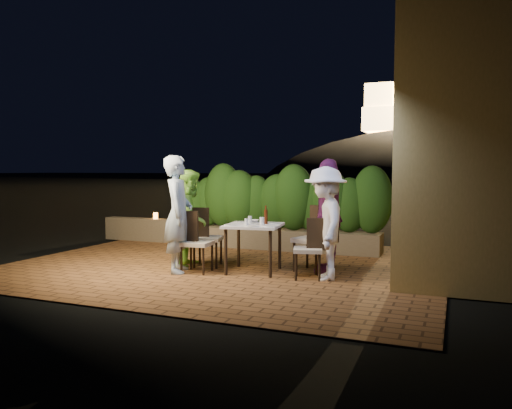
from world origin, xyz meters
The scene contains 32 objects.
ground centered at (0.00, 0.00, -0.02)m, with size 400.00×400.00×0.00m, color black.
terrace_floor centered at (0.00, 0.50, -0.07)m, with size 7.00×6.00×0.15m, color brown.
building_wall centered at (3.60, 2.00, 2.50)m, with size 1.60×5.00×5.00m, color #A1853F.
window_pane centered at (2.82, 1.50, 2.00)m, with size 0.08×1.00×1.40m, color black.
window_frame centered at (2.81, 1.50, 2.00)m, with size 0.06×1.15×1.55m, color black.
planter centered at (0.20, 2.30, 0.20)m, with size 4.20×0.55×0.40m, color brown.
hedge centered at (0.20, 2.30, 0.95)m, with size 4.00×0.70×1.10m, color #1D4412, non-canonical shape.
parapet centered at (-2.80, 2.30, 0.25)m, with size 2.20×0.30×0.50m, color brown.
hill centered at (2.00, 60.00, -4.00)m, with size 52.00×40.00×22.00m, color black.
fortress centered at (2.00, 60.00, 10.50)m, with size 26.00×8.00×8.00m, color #FFCC7A, non-canonical shape.
dining_table centered at (0.66, 0.02, 0.38)m, with size 0.83×0.83×0.75m, color white, non-canonical shape.
plate_nw centered at (0.39, -0.26, 0.76)m, with size 0.20×0.20×0.01m, color white.
plate_sw centered at (0.36, 0.22, 0.76)m, with size 0.21×0.21×0.01m, color white.
plate_ne centered at (1.00, -0.18, 0.76)m, with size 0.21×0.21×0.01m, color white.
plate_se centered at (0.90, 0.24, 0.76)m, with size 0.21×0.21×0.01m, color white.
plate_centre centered at (0.63, 0.01, 0.76)m, with size 0.23×0.23×0.01m, color white.
plate_front centered at (0.75, -0.27, 0.76)m, with size 0.22×0.22×0.01m, color white.
glass_nw centered at (0.59, -0.11, 0.80)m, with size 0.06×0.06×0.10m, color silver.
glass_sw centered at (0.53, 0.18, 0.81)m, with size 0.06×0.06×0.11m, color silver.
glass_ne centered at (0.83, -0.05, 0.81)m, with size 0.07×0.07×0.12m, color silver.
glass_se centered at (0.78, 0.18, 0.80)m, with size 0.06×0.06×0.10m, color silver.
beer_bottle centered at (0.82, 0.12, 0.89)m, with size 0.06×0.06×0.29m, color #431A0B, non-canonical shape.
bowl centered at (0.55, 0.29, 0.77)m, with size 0.17×0.17×0.04m, color white.
chair_left_front centered at (-0.15, -0.33, 0.48)m, with size 0.44×0.44×0.96m, color black, non-canonical shape.
chair_left_back centered at (-0.22, 0.17, 0.49)m, with size 0.45×0.45×0.97m, color black, non-canonical shape.
chair_right_front centered at (1.57, -0.11, 0.45)m, with size 0.41×0.41×0.89m, color black, non-canonical shape.
chair_right_back centered at (1.48, 0.42, 0.52)m, with size 0.48×0.48×1.04m, color black, non-canonical shape.
diner_blue centered at (-0.42, -0.42, 0.91)m, with size 0.66×0.43×1.82m, color #9EB8CB.
diner_green centered at (-0.51, 0.13, 0.80)m, with size 0.77×0.60×1.59m, color #8AD743.
diner_white centered at (1.82, -0.08, 0.82)m, with size 1.06×0.61×1.64m, color white.
diner_purple centered at (1.75, 0.42, 0.88)m, with size 1.03×0.43×1.77m, color #67225F.
parapet_lamp centered at (-2.64, 2.30, 0.57)m, with size 0.10×0.10×0.14m, color orange.
Camera 1 is at (3.59, -7.09, 1.59)m, focal length 35.00 mm.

